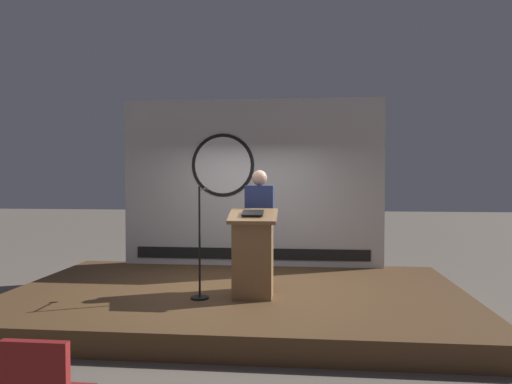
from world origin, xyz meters
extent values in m
plane|color=#6B6056|center=(0.00, 0.00, 0.00)|extent=(40.00, 40.00, 0.00)
cube|color=brown|center=(0.00, 0.00, 0.15)|extent=(6.40, 4.00, 0.30)
cube|color=silver|center=(0.00, 1.85, 1.80)|extent=(4.70, 0.10, 3.00)
cylinder|color=black|center=(-0.52, 1.80, 2.12)|extent=(1.14, 0.02, 1.14)
cylinder|color=white|center=(-0.52, 1.79, 2.12)|extent=(1.02, 0.02, 1.02)
cube|color=black|center=(0.00, 1.79, 0.52)|extent=(4.23, 0.02, 0.20)
cube|color=olive|center=(0.27, -0.42, 0.83)|extent=(0.52, 0.40, 1.06)
cube|color=olive|center=(0.27, -0.42, 1.39)|extent=(0.64, 0.50, 0.18)
cube|color=black|center=(0.27, -0.44, 1.43)|extent=(0.28, 0.20, 0.08)
cylinder|color=black|center=(0.31, 0.06, 0.70)|extent=(0.26, 0.26, 0.81)
cube|color=navy|center=(0.31, 0.06, 1.45)|extent=(0.40, 0.24, 0.68)
sphere|color=tan|center=(0.31, 0.06, 1.90)|extent=(0.22, 0.22, 0.22)
cylinder|color=black|center=(-0.42, -0.57, 0.31)|extent=(0.24, 0.24, 0.02)
cylinder|color=black|center=(-0.42, -0.57, 1.04)|extent=(0.03, 0.03, 1.49)
cylinder|color=black|center=(-0.42, -0.36, 1.74)|extent=(0.02, 0.43, 0.02)
sphere|color=#262626|center=(-0.42, -0.14, 1.74)|extent=(0.07, 0.07, 0.07)
cube|color=maroon|center=(-0.72, -3.93, 0.67)|extent=(0.44, 0.06, 0.44)
camera|label=1|loc=(0.95, -6.71, 1.91)|focal=33.44mm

